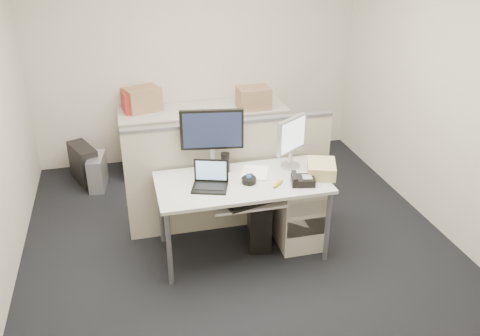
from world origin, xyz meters
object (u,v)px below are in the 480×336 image
object	(u,v)px
desk	(242,187)
laptop	(210,177)
monitor_main	(212,139)
desk_phone	(303,181)

from	to	relation	value
desk	laptop	size ratio (longest dim) A/B	5.05
desk	monitor_main	size ratio (longest dim) A/B	2.64
desk	monitor_main	distance (m)	0.51
desk	desk_phone	distance (m)	0.54
desk	laptop	bearing A→B (deg)	-166.71
desk	monitor_main	xyz separation A→B (m)	(-0.20, 0.32, 0.35)
monitor_main	desk	bearing A→B (deg)	-49.50
laptop	desk_phone	xyz separation A→B (m)	(0.80, -0.11, -0.08)
laptop	desk_phone	bearing A→B (deg)	10.61
monitor_main	laptop	distance (m)	0.44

